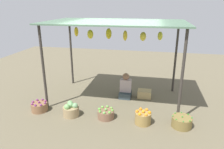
{
  "coord_description": "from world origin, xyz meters",
  "views": [
    {
      "loc": [
        1.12,
        -5.83,
        2.82
      ],
      "look_at": [
        0.0,
        -0.49,
        0.95
      ],
      "focal_mm": 33.45,
      "sensor_mm": 36.0,
      "label": 1
    }
  ],
  "objects_px": {
    "wooden_crate_near_vendor": "(144,94)",
    "basket_oranges": "(143,118)",
    "basket_green_apples": "(106,114)",
    "basket_purple_onions": "(40,107)",
    "basket_cabbages": "(71,110)",
    "vendor_person": "(126,88)",
    "basket_green_chilies": "(182,122)"
  },
  "relations": [
    {
      "from": "basket_green_apples",
      "to": "wooden_crate_near_vendor",
      "type": "bearing_deg",
      "value": 58.49
    },
    {
      "from": "basket_green_chilies",
      "to": "wooden_crate_near_vendor",
      "type": "relative_size",
      "value": 1.13
    },
    {
      "from": "vendor_person",
      "to": "basket_cabbages",
      "type": "height_order",
      "value": "vendor_person"
    },
    {
      "from": "vendor_person",
      "to": "basket_oranges",
      "type": "bearing_deg",
      "value": -65.99
    },
    {
      "from": "vendor_person",
      "to": "basket_cabbages",
      "type": "xyz_separation_m",
      "value": [
        -1.23,
        -1.45,
        -0.13
      ]
    },
    {
      "from": "basket_green_apples",
      "to": "basket_purple_onions",
      "type": "bearing_deg",
      "value": 179.93
    },
    {
      "from": "basket_green_apples",
      "to": "wooden_crate_near_vendor",
      "type": "height_order",
      "value": "basket_green_apples"
    },
    {
      "from": "basket_purple_onions",
      "to": "wooden_crate_near_vendor",
      "type": "relative_size",
      "value": 1.05
    },
    {
      "from": "basket_purple_onions",
      "to": "basket_oranges",
      "type": "bearing_deg",
      "value": -1.31
    },
    {
      "from": "basket_oranges",
      "to": "basket_green_apples",
      "type": "bearing_deg",
      "value": 176.24
    },
    {
      "from": "basket_oranges",
      "to": "basket_green_chilies",
      "type": "relative_size",
      "value": 0.83
    },
    {
      "from": "basket_purple_onions",
      "to": "wooden_crate_near_vendor",
      "type": "xyz_separation_m",
      "value": [
        2.78,
        1.46,
        -0.0
      ]
    },
    {
      "from": "vendor_person",
      "to": "basket_green_chilies",
      "type": "height_order",
      "value": "vendor_person"
    },
    {
      "from": "basket_purple_onions",
      "to": "basket_cabbages",
      "type": "xyz_separation_m",
      "value": [
        0.95,
        -0.07,
        0.05
      ]
    },
    {
      "from": "basket_purple_onions",
      "to": "basket_oranges",
      "type": "distance_m",
      "value": 2.83
    },
    {
      "from": "vendor_person",
      "to": "basket_green_chilies",
      "type": "bearing_deg",
      "value": -41.87
    },
    {
      "from": "vendor_person",
      "to": "wooden_crate_near_vendor",
      "type": "relative_size",
      "value": 1.86
    },
    {
      "from": "vendor_person",
      "to": "basket_purple_onions",
      "type": "distance_m",
      "value": 2.59
    },
    {
      "from": "wooden_crate_near_vendor",
      "to": "basket_green_apples",
      "type": "bearing_deg",
      "value": -121.51
    },
    {
      "from": "basket_green_apples",
      "to": "wooden_crate_near_vendor",
      "type": "xyz_separation_m",
      "value": [
        0.9,
        1.47,
        0.0
      ]
    },
    {
      "from": "vendor_person",
      "to": "basket_oranges",
      "type": "xyz_separation_m",
      "value": [
        0.65,
        -1.45,
        -0.14
      ]
    },
    {
      "from": "basket_purple_onions",
      "to": "basket_green_chilies",
      "type": "distance_m",
      "value": 3.75
    },
    {
      "from": "vendor_person",
      "to": "basket_purple_onions",
      "type": "height_order",
      "value": "vendor_person"
    },
    {
      "from": "vendor_person",
      "to": "basket_green_chilies",
      "type": "relative_size",
      "value": 1.64
    },
    {
      "from": "wooden_crate_near_vendor",
      "to": "basket_oranges",
      "type": "bearing_deg",
      "value": -88.01
    },
    {
      "from": "basket_oranges",
      "to": "wooden_crate_near_vendor",
      "type": "distance_m",
      "value": 1.53
    },
    {
      "from": "basket_cabbages",
      "to": "wooden_crate_near_vendor",
      "type": "relative_size",
      "value": 1.0
    },
    {
      "from": "basket_green_apples",
      "to": "wooden_crate_near_vendor",
      "type": "relative_size",
      "value": 1.01
    },
    {
      "from": "basket_purple_onions",
      "to": "basket_cabbages",
      "type": "relative_size",
      "value": 1.05
    },
    {
      "from": "basket_green_apples",
      "to": "basket_green_chilies",
      "type": "bearing_deg",
      "value": -0.52
    },
    {
      "from": "wooden_crate_near_vendor",
      "to": "basket_purple_onions",
      "type": "bearing_deg",
      "value": -152.21
    },
    {
      "from": "basket_green_chilies",
      "to": "basket_cabbages",
      "type": "bearing_deg",
      "value": -179.04
    }
  ]
}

